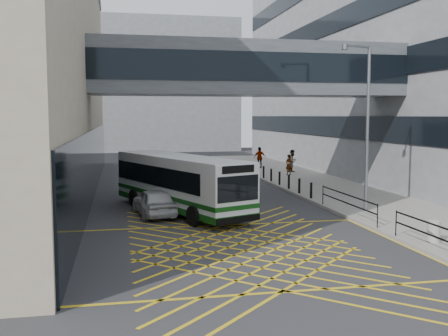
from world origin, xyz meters
TOP-DOWN VIEW (x-y plane):
  - ground at (0.00, 0.00)m, footprint 120.00×120.00m
  - building_right at (23.98, 24.00)m, footprint 24.09×44.00m
  - building_far at (-2.00, 60.00)m, footprint 28.00×16.00m
  - skybridge at (3.00, 12.00)m, footprint 20.00×4.10m
  - pavement at (9.00, 15.00)m, footprint 6.00×54.00m
  - box_junction at (0.00, 0.00)m, footprint 12.00×9.00m
  - bus at (-1.50, 8.10)m, footprint 6.06×10.21m
  - car_white at (-2.78, 7.35)m, footprint 2.41×4.52m
  - car_dark at (-0.50, 11.54)m, footprint 2.39×4.67m
  - car_silver at (1.52, 18.03)m, footprint 3.72×5.34m
  - street_lamp at (7.30, 5.70)m, footprint 1.78×0.79m
  - litter_bin at (6.99, -0.72)m, footprint 0.46×0.46m
  - kerb_railings at (6.15, 1.78)m, footprint 0.05×12.54m
  - bollards at (6.25, 15.00)m, footprint 0.14×10.14m
  - pedestrian_a at (8.73, 21.58)m, footprint 0.78×0.69m
  - pedestrian_b at (9.76, 23.60)m, footprint 1.04×0.93m
  - pedestrian_c at (7.96, 27.43)m, footprint 1.14×0.61m

SIDE VIEW (x-z plane):
  - ground at x=0.00m, z-range 0.00..0.00m
  - box_junction at x=0.00m, z-range 0.00..0.01m
  - pavement at x=9.00m, z-range 0.00..0.16m
  - litter_bin at x=6.99m, z-range 0.16..0.96m
  - bollards at x=6.25m, z-range 0.16..1.06m
  - car_white at x=-2.78m, z-range 0.00..1.37m
  - car_dark at x=-0.50m, z-range 0.00..1.40m
  - car_silver at x=1.52m, z-range 0.00..1.53m
  - kerb_railings at x=6.15m, z-range 0.38..1.38m
  - pedestrian_a at x=8.73m, z-range 0.16..1.78m
  - pedestrian_b at x=9.76m, z-range 0.16..2.00m
  - pedestrian_c at x=7.96m, z-range 0.16..2.03m
  - bus at x=-1.50m, z-range 0.10..2.94m
  - street_lamp at x=7.30m, z-range 0.72..8.71m
  - skybridge at x=3.00m, z-range 6.00..9.00m
  - building_far at x=-2.00m, z-range 0.00..18.00m
  - building_right at x=23.98m, z-range 0.00..20.00m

